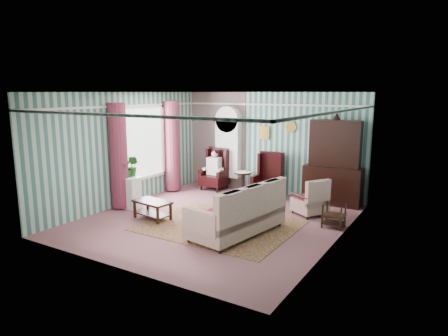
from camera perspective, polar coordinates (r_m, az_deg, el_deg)
The scene contains 17 objects.
floor at distance 9.28m, azimuth -1.21°, elevation -7.42°, with size 6.00×6.00×0.00m, color #824B4F.
room_shell at distance 9.34m, azimuth -3.89°, elevation 5.28°, with size 5.53×6.02×2.91m.
bookcase at distance 12.07m, azimuth 0.57°, elevation 2.32°, with size 0.80×0.28×2.24m, color silver.
dresser_hutch at distance 10.68m, azimuth 15.42°, elevation 1.14°, with size 1.50×0.56×2.36m, color black.
wingback_left at distance 11.96m, azimuth -1.41°, elevation -0.17°, with size 0.76×0.80×1.25m, color black.
wingback_right at distance 11.13m, azimuth 6.20°, elevation -1.06°, with size 0.76×0.80×1.25m, color black.
seated_woman at distance 11.96m, azimuth -1.41°, elevation -0.33°, with size 0.44×0.40×1.18m, color white, non-canonical shape.
round_side_table at distance 11.70m, azimuth 2.71°, elevation -2.04°, with size 0.50×0.50×0.60m, color black.
nest_table at distance 9.03m, azimuth 15.42°, elevation -6.54°, with size 0.45×0.38×0.54m, color black.
plant_stand at distance 10.39m, azimuth -13.39°, elevation -3.42°, with size 0.55×0.35×0.80m, color white.
rug at distance 8.89m, azimuth -0.60°, elevation -8.22°, with size 3.20×2.60×0.01m, color #551C1E.
sofa at distance 8.25m, azimuth 1.83°, elevation -6.37°, with size 2.21×1.02×0.93m, color beige.
floral_armchair at distance 9.73m, azimuth 12.20°, elevation -3.57°, with size 0.74×0.74×1.06m, color beige.
coffee_table at distance 9.43m, azimuth -10.18°, elevation -5.91°, with size 0.91×0.49×0.44m, color black.
potted_plant_a at distance 10.21m, azimuth -14.36°, elevation -0.35°, with size 0.33×0.29×0.37m, color #22551A.
potted_plant_b at distance 10.34m, azimuth -12.88°, elevation 0.29°, with size 0.29×0.23×0.53m, color #194C17.
potted_plant_c at distance 10.30m, azimuth -13.70°, elevation -0.08°, with size 0.23×0.23×0.42m, color #1D5219.
Camera 1 is at (4.73, -7.44, 2.91)m, focal length 32.00 mm.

